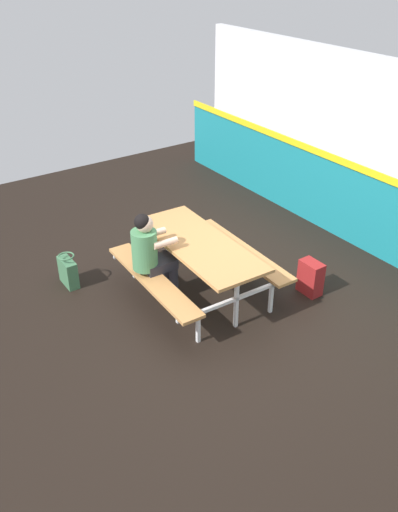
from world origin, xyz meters
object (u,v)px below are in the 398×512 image
object	(u,v)px
picnic_table_main	(199,254)
tote_bag_bright	(68,272)
student_nearer	(151,251)
backpack_dark	(311,278)

from	to	relation	value
picnic_table_main	tote_bag_bright	bearing A→B (deg)	-131.78
student_nearer	tote_bag_bright	size ratio (longest dim) A/B	2.81
picnic_table_main	backpack_dark	xyz separation A→B (m)	(0.76, 1.16, -0.36)
picnic_table_main	student_nearer	xyz separation A→B (m)	(-0.19, -0.55, 0.13)
student_nearer	tote_bag_bright	distance (m)	1.27
student_nearer	tote_bag_bright	bearing A→B (deg)	-142.94
picnic_table_main	student_nearer	size ratio (longest dim) A/B	1.60
backpack_dark	tote_bag_bright	world-z (taller)	backpack_dark
picnic_table_main	backpack_dark	world-z (taller)	picnic_table_main
student_nearer	backpack_dark	bearing A→B (deg)	61.08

